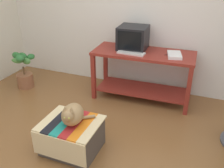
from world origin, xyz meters
TOP-DOWN VIEW (x-y plane):
  - ground_plane at (0.00, 0.00)m, footprint 14.00×14.00m
  - back_wall at (0.00, 2.05)m, footprint 8.00×0.10m
  - desk at (0.24, 1.60)m, footprint 1.53×0.67m
  - tv_monitor at (0.04, 1.69)m, footprint 0.44×0.44m
  - keyboard at (0.09, 1.46)m, footprint 0.40×0.16m
  - book at (0.69, 1.57)m, footprint 0.25×0.33m
  - ottoman_with_blanket at (-0.17, 0.11)m, footprint 0.65×0.56m
  - cat at (-0.14, 0.11)m, footprint 0.34×0.39m
  - potted_plant at (-1.74, 1.23)m, footprint 0.34×0.39m
  - pen at (0.60, 1.62)m, footprint 0.09×0.12m

SIDE VIEW (x-z plane):
  - ground_plane at x=0.00m, z-range 0.00..0.00m
  - ottoman_with_blanket at x=-0.17m, z-range 0.00..0.37m
  - potted_plant at x=-1.74m, z-range -0.04..0.60m
  - cat at x=-0.14m, z-range 0.35..0.63m
  - desk at x=0.24m, z-range 0.14..0.92m
  - pen at x=0.60m, z-range 0.77..0.78m
  - keyboard at x=0.09m, z-range 0.77..0.80m
  - book at x=0.69m, z-range 0.77..0.82m
  - tv_monitor at x=0.04m, z-range 0.77..1.11m
  - back_wall at x=0.00m, z-range 0.00..2.60m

